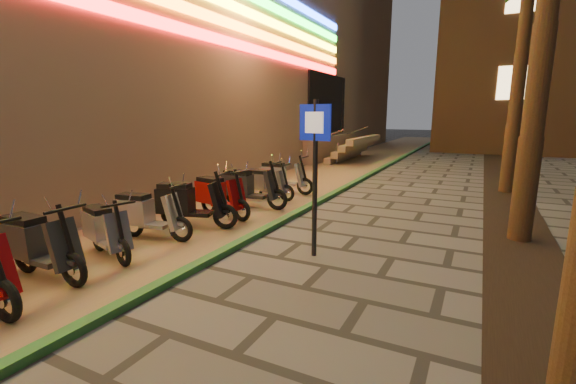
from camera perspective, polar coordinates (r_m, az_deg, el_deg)
The scene contains 12 objects.
parking_strip at distance 12.57m, azimuth 0.62°, elevation 0.88°, with size 3.40×60.00×0.01m, color #8C7251.
green_curb at distance 11.93m, azimuth 7.98°, elevation 0.42°, with size 0.18×60.00×0.10m, color #26652C.
planting_strip at distance 6.57m, azimuth 32.19°, elevation -10.91°, with size 1.20×40.00×0.02m, color black.
pedestrian_sign at distance 6.14m, azimuth 4.01°, elevation 5.19°, with size 0.56×0.12×2.54m.
scooter_6 at distance 6.59m, azimuth -33.22°, elevation -6.46°, with size 1.62×0.57×1.15m.
scooter_7 at distance 7.06m, azimuth -25.60°, elevation -5.03°, with size 1.45×0.77×1.03m.
scooter_8 at distance 7.70m, azimuth -20.37°, elevation -3.07°, with size 1.57×0.67×1.10m.
scooter_9 at distance 8.19m, azimuth -14.69°, elevation -1.55°, with size 1.69×0.88×1.20m.
scooter_10 at distance 8.96m, azimuth -10.39°, elevation -0.42°, with size 1.63×0.74×1.14m.
scooter_11 at distance 9.69m, azimuth -6.08°, elevation 0.77°, with size 1.73×0.63×1.21m.
scooter_12 at distance 10.64m, azimuth -3.52°, elevation 1.36°, with size 1.47×0.52×1.04m.
scooter_13 at distance 11.42m, azimuth -1.09°, elevation 2.34°, with size 1.64×0.57×1.16m.
Camera 1 is at (2.81, -1.10, 2.32)m, focal length 24.00 mm.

